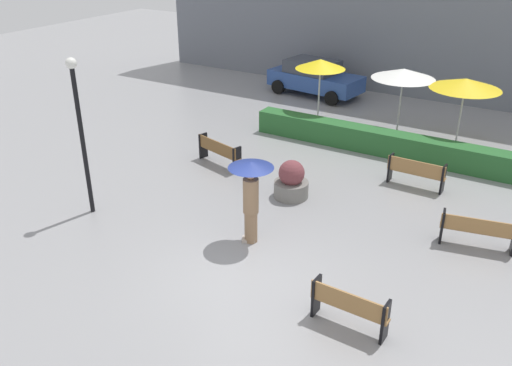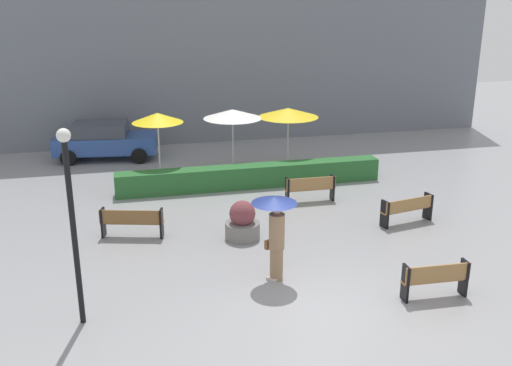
# 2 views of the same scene
# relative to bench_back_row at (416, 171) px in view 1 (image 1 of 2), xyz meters

# --- Properties ---
(ground_plane) EXTENTS (60.00, 60.00, 0.00)m
(ground_plane) POSITION_rel_bench_back_row_xyz_m (-1.98, -6.38, -0.52)
(ground_plane) COLOR gray
(bench_back_row) EXTENTS (1.71, 0.37, 0.87)m
(bench_back_row) POSITION_rel_bench_back_row_xyz_m (0.00, 0.00, 0.00)
(bench_back_row) COLOR #9E7242
(bench_back_row) RESTS_ON ground
(bench_far_right) EXTENTS (1.78, 0.70, 0.84)m
(bench_far_right) POSITION_rel_bench_back_row_xyz_m (2.24, -2.55, -0.02)
(bench_far_right) COLOR #9E7242
(bench_far_right) RESTS_ON ground
(bench_far_left) EXTENTS (1.82, 0.78, 0.85)m
(bench_far_left) POSITION_rel_bench_back_row_xyz_m (-5.93, -1.66, -0.01)
(bench_far_left) COLOR brown
(bench_far_left) RESTS_ON ground
(bench_near_right) EXTENTS (1.58, 0.39, 0.86)m
(bench_near_right) POSITION_rel_bench_back_row_xyz_m (0.69, -6.86, -0.01)
(bench_near_right) COLOR #9E7242
(bench_near_right) RESTS_ON ground
(pedestrian_with_umbrella) EXTENTS (1.10, 1.10, 2.12)m
(pedestrian_with_umbrella) POSITION_rel_bench_back_row_xyz_m (-2.62, -5.07, 0.92)
(pedestrian_with_umbrella) COLOR #8C6B4C
(pedestrian_with_umbrella) RESTS_ON ground
(planter_pot) EXTENTS (0.99, 0.99, 1.12)m
(planter_pot) POSITION_rel_bench_back_row_xyz_m (-2.87, -2.46, -0.04)
(planter_pot) COLOR slate
(planter_pot) RESTS_ON ground
(lamp_post) EXTENTS (0.28, 0.28, 4.22)m
(lamp_post) POSITION_rel_bench_back_row_xyz_m (-7.13, -6.04, 2.05)
(lamp_post) COLOR black
(lamp_post) RESTS_ON ground
(patio_umbrella_yellow) EXTENTS (1.85, 1.85, 2.63)m
(patio_umbrella_yellow) POSITION_rel_bench_back_row_xyz_m (-4.73, 3.28, 1.93)
(patio_umbrella_yellow) COLOR silver
(patio_umbrella_yellow) RESTS_ON ground
(patio_umbrella_white) EXTENTS (2.25, 2.25, 2.50)m
(patio_umbrella_white) POSITION_rel_bench_back_row_xyz_m (-1.84, 4.00, 1.80)
(patio_umbrella_white) COLOR silver
(patio_umbrella_white) RESTS_ON ground
(patio_umbrella_yellow_far) EXTENTS (2.35, 2.35, 2.48)m
(patio_umbrella_yellow_far) POSITION_rel_bench_back_row_xyz_m (0.33, 3.81, 1.79)
(patio_umbrella_yellow_far) COLOR silver
(patio_umbrella_yellow_far) RESTS_ON ground
(hedge_strip) EXTENTS (9.64, 0.70, 0.81)m
(hedge_strip) POSITION_rel_bench_back_row_xyz_m (-1.58, 2.02, -0.11)
(hedge_strip) COLOR #28602D
(hedge_strip) RESTS_ON ground
(parked_car) EXTENTS (4.39, 2.41, 1.57)m
(parked_car) POSITION_rel_bench_back_row_xyz_m (-6.74, 7.15, 0.30)
(parked_car) COLOR #28478C
(parked_car) RESTS_ON ground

